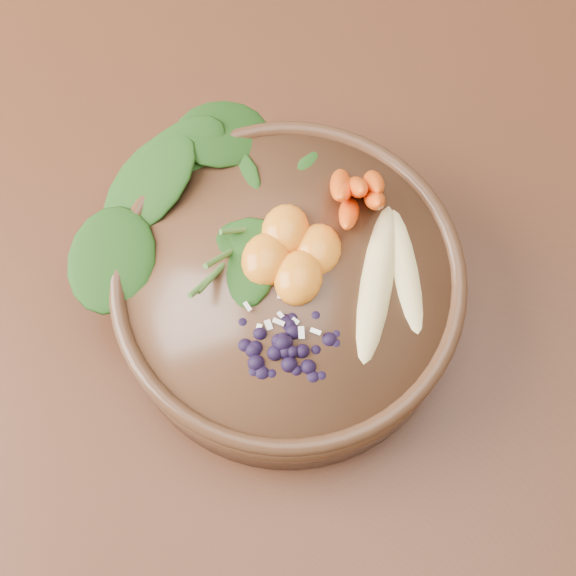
% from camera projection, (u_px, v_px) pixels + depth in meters
% --- Properties ---
extents(ground, '(4.00, 4.00, 0.00)m').
position_uv_depth(ground, '(428.00, 403.00, 1.43)').
color(ground, '#381E0F').
rests_on(ground, ground).
extents(dining_table, '(1.60, 0.90, 0.75)m').
position_uv_depth(dining_table, '(534.00, 256.00, 0.81)').
color(dining_table, '#331C0C').
rests_on(dining_table, ground).
extents(stoneware_bowl, '(0.32, 0.32, 0.08)m').
position_uv_depth(stoneware_bowl, '(288.00, 292.00, 0.66)').
color(stoneware_bowl, '#4C301D').
rests_on(stoneware_bowl, dining_table).
extents(kale_heap, '(0.21, 0.19, 0.04)m').
position_uv_depth(kale_heap, '(237.00, 194.00, 0.63)').
color(kale_heap, '#1C4013').
rests_on(kale_heap, stoneware_bowl).
extents(carrot_cluster, '(0.07, 0.07, 0.08)m').
position_uv_depth(carrot_cluster, '(359.00, 170.00, 0.61)').
color(carrot_cluster, '#FF5316').
rests_on(carrot_cluster, stoneware_bowl).
extents(banana_halves, '(0.07, 0.16, 0.03)m').
position_uv_depth(banana_halves, '(393.00, 270.00, 0.61)').
color(banana_halves, '#E0CC84').
rests_on(banana_halves, stoneware_bowl).
extents(mandarin_cluster, '(0.09, 0.10, 0.03)m').
position_uv_depth(mandarin_cluster, '(292.00, 247.00, 0.62)').
color(mandarin_cluster, orange).
rests_on(mandarin_cluster, stoneware_bowl).
extents(blueberry_pile, '(0.14, 0.11, 0.04)m').
position_uv_depth(blueberry_pile, '(287.00, 339.00, 0.59)').
color(blueberry_pile, black).
rests_on(blueberry_pile, stoneware_bowl).
extents(coconut_flakes, '(0.10, 0.08, 0.01)m').
position_uv_depth(coconut_flakes, '(289.00, 297.00, 0.61)').
color(coconut_flakes, white).
rests_on(coconut_flakes, stoneware_bowl).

